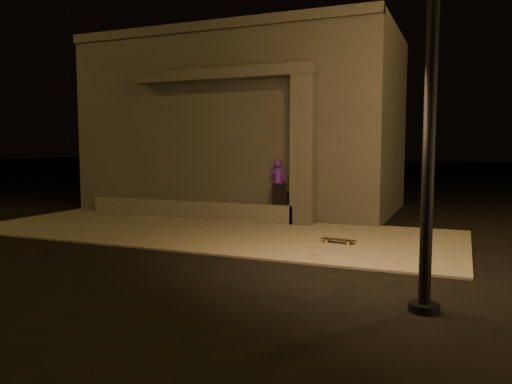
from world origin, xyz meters
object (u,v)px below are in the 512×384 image
at_px(column, 304,150).
at_px(backpack, 281,197).
at_px(skateboarder, 278,182).
at_px(skateboard, 339,240).

distance_m(column, backpack, 1.31).
distance_m(skateboarder, skateboard, 3.11).
height_order(column, skateboarder, column).
bearing_deg(skateboard, column, 131.38).
relative_size(skateboarder, backpack, 2.12).
distance_m(column, skateboard, 3.08).
relative_size(backpack, skateboard, 0.76).
bearing_deg(column, skateboarder, 180.00).
bearing_deg(skateboarder, skateboard, 142.17).
xyz_separation_m(skateboarder, skateboard, (2.06, -2.12, -0.95)).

